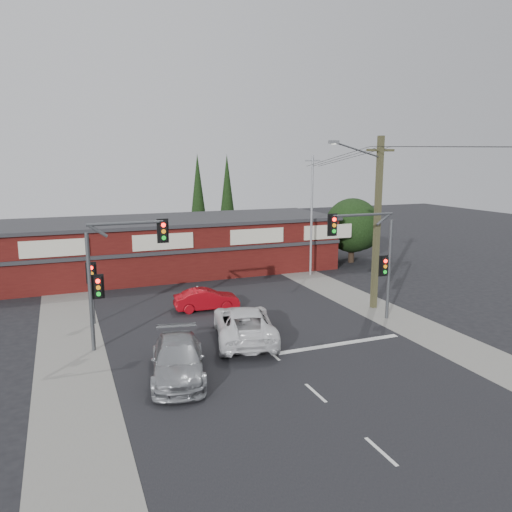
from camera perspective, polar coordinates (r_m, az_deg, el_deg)
name	(u,v)px	position (r m, az deg, el deg)	size (l,w,h in m)	color
ground	(260,343)	(24.32, 0.49, -9.96)	(120.00, 120.00, 0.00)	black
road_strip	(227,314)	(28.75, -3.28, -6.62)	(14.00, 70.00, 0.01)	black
verge_left	(69,332)	(27.45, -20.55, -8.18)	(3.00, 70.00, 0.02)	gray
verge_right	(355,299)	(32.31, 11.23, -4.82)	(3.00, 70.00, 0.02)	gray
stop_line	(340,344)	(24.54, 9.55, -9.88)	(6.50, 0.35, 0.01)	silver
white_suv	(244,324)	(24.54, -1.37, -7.73)	(2.72, 5.89, 1.64)	white
silver_suv	(178,360)	(20.79, -8.91, -11.63)	(2.08, 5.12, 1.49)	#9EA1A3
red_sedan	(206,299)	(29.50, -5.68, -4.95)	(1.31, 3.77, 1.24)	#A70A13
lane_dashes	(208,297)	(32.32, -5.46, -4.64)	(0.12, 55.38, 0.01)	silver
shop_building	(166,245)	(39.32, -10.21, 1.20)	(27.30, 8.40, 4.22)	#440F0D
tree_cluster	(351,228)	(43.64, 10.83, 3.15)	(5.90, 5.10, 5.50)	#2D2116
conifer_near	(198,195)	(46.74, -6.64, 6.96)	(1.80, 1.80, 9.25)	#2D2116
conifer_far	(227,193)	(49.65, -3.31, 7.25)	(1.80, 1.80, 9.25)	#2D2116
traffic_mast_left	(113,266)	(23.63, -15.99, -1.07)	(3.77, 0.27, 5.97)	#47494C
traffic_mast_right	(372,250)	(27.31, 13.16, 0.69)	(3.96, 0.27, 5.97)	#47494C
pedestal_signal	(92,280)	(27.80, -18.25, -2.65)	(0.55, 0.27, 3.38)	#47494C
utility_pole	(376,218)	(29.57, 13.50, 4.28)	(4.38, 0.59, 10.00)	#494629
steel_pole	(312,214)	(37.63, 6.37, 4.83)	(1.20, 0.16, 9.00)	gray
power_lines	(450,152)	(25.20, 21.33, 11.05)	(2.01, 29.00, 1.22)	black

